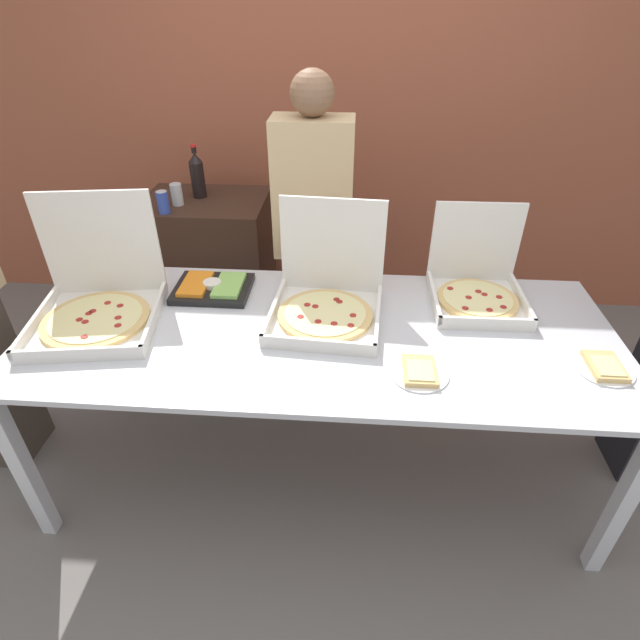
{
  "coord_description": "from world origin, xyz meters",
  "views": [
    {
      "loc": [
        0.12,
        -1.69,
        2.03
      ],
      "look_at": [
        0.0,
        0.0,
        0.89
      ],
      "focal_mm": 28.0,
      "sensor_mm": 36.0,
      "label": 1
    }
  ],
  "objects_px": {
    "pizza_box_far_right": "(327,297)",
    "soda_can_silver": "(177,194)",
    "pizza_box_near_right": "(97,300)",
    "soda_can_colored": "(163,202)",
    "soda_bottle": "(197,175)",
    "paper_plate_front_left": "(605,367)",
    "pizza_box_far_left": "(477,285)",
    "person_guest_plaid": "(313,238)",
    "veggie_tray": "(213,288)",
    "paper_plate_front_center": "(419,372)"
  },
  "relations": [
    {
      "from": "paper_plate_front_center",
      "to": "veggie_tray",
      "type": "xyz_separation_m",
      "value": [
        -0.91,
        0.53,
        0.01
      ]
    },
    {
      "from": "pizza_box_far_right",
      "to": "veggie_tray",
      "type": "height_order",
      "value": "pizza_box_far_right"
    },
    {
      "from": "pizza_box_near_right",
      "to": "person_guest_plaid",
      "type": "xyz_separation_m",
      "value": [
        0.86,
        0.72,
        -0.02
      ]
    },
    {
      "from": "soda_can_silver",
      "to": "person_guest_plaid",
      "type": "distance_m",
      "value": 0.86
    },
    {
      "from": "pizza_box_far_left",
      "to": "veggie_tray",
      "type": "xyz_separation_m",
      "value": [
        -1.21,
        -0.02,
        -0.05
      ]
    },
    {
      "from": "pizza_box_far_right",
      "to": "soda_can_colored",
      "type": "bearing_deg",
      "value": 145.42
    },
    {
      "from": "paper_plate_front_center",
      "to": "soda_can_silver",
      "type": "bearing_deg",
      "value": 135.23
    },
    {
      "from": "soda_bottle",
      "to": "pizza_box_far_right",
      "type": "bearing_deg",
      "value": -51.04
    },
    {
      "from": "pizza_box_far_left",
      "to": "person_guest_plaid",
      "type": "height_order",
      "value": "person_guest_plaid"
    },
    {
      "from": "paper_plate_front_left",
      "to": "soda_bottle",
      "type": "distance_m",
      "value": 2.32
    },
    {
      "from": "veggie_tray",
      "to": "soda_bottle",
      "type": "height_order",
      "value": "soda_bottle"
    },
    {
      "from": "soda_can_colored",
      "to": "person_guest_plaid",
      "type": "xyz_separation_m",
      "value": [
        0.85,
        -0.14,
        -0.12
      ]
    },
    {
      "from": "veggie_tray",
      "to": "person_guest_plaid",
      "type": "height_order",
      "value": "person_guest_plaid"
    },
    {
      "from": "pizza_box_far_right",
      "to": "pizza_box_far_left",
      "type": "xyz_separation_m",
      "value": [
        0.66,
        0.16,
        -0.01
      ]
    },
    {
      "from": "pizza_box_near_right",
      "to": "soda_can_colored",
      "type": "xyz_separation_m",
      "value": [
        0.01,
        0.86,
        0.11
      ]
    },
    {
      "from": "paper_plate_front_left",
      "to": "veggie_tray",
      "type": "distance_m",
      "value": 1.66
    },
    {
      "from": "pizza_box_far_left",
      "to": "pizza_box_near_right",
      "type": "bearing_deg",
      "value": -171.58
    },
    {
      "from": "pizza_box_near_right",
      "to": "soda_can_colored",
      "type": "bearing_deg",
      "value": 80.85
    },
    {
      "from": "veggie_tray",
      "to": "person_guest_plaid",
      "type": "bearing_deg",
      "value": 47.76
    },
    {
      "from": "paper_plate_front_center",
      "to": "person_guest_plaid",
      "type": "distance_m",
      "value": 1.11
    },
    {
      "from": "soda_can_silver",
      "to": "soda_can_colored",
      "type": "xyz_separation_m",
      "value": [
        -0.04,
        -0.13,
        0.0
      ]
    },
    {
      "from": "soda_can_silver",
      "to": "pizza_box_near_right",
      "type": "bearing_deg",
      "value": -92.8
    },
    {
      "from": "pizza_box_far_right",
      "to": "soda_can_silver",
      "type": "xyz_separation_m",
      "value": [
        -0.92,
        0.89,
        0.11
      ]
    },
    {
      "from": "pizza_box_far_right",
      "to": "paper_plate_front_center",
      "type": "xyz_separation_m",
      "value": [
        0.37,
        -0.39,
        -0.07
      ]
    },
    {
      "from": "pizza_box_near_right",
      "to": "paper_plate_front_left",
      "type": "height_order",
      "value": "pizza_box_near_right"
    },
    {
      "from": "pizza_box_far_left",
      "to": "soda_bottle",
      "type": "relative_size",
      "value": 1.38
    },
    {
      "from": "pizza_box_near_right",
      "to": "veggie_tray",
      "type": "xyz_separation_m",
      "value": [
        0.43,
        0.24,
        -0.06
      ]
    },
    {
      "from": "pizza_box_near_right",
      "to": "soda_can_colored",
      "type": "relative_size",
      "value": 4.69
    },
    {
      "from": "pizza_box_far_left",
      "to": "paper_plate_front_center",
      "type": "xyz_separation_m",
      "value": [
        -0.3,
        -0.55,
        -0.06
      ]
    },
    {
      "from": "soda_can_silver",
      "to": "soda_can_colored",
      "type": "height_order",
      "value": "same"
    },
    {
      "from": "pizza_box_far_right",
      "to": "pizza_box_far_left",
      "type": "height_order",
      "value": "pizza_box_far_right"
    },
    {
      "from": "pizza_box_near_right",
      "to": "soda_bottle",
      "type": "height_order",
      "value": "pizza_box_near_right"
    },
    {
      "from": "pizza_box_near_right",
      "to": "soda_can_colored",
      "type": "distance_m",
      "value": 0.87
    },
    {
      "from": "paper_plate_front_left",
      "to": "soda_bottle",
      "type": "bearing_deg",
      "value": 144.68
    },
    {
      "from": "soda_bottle",
      "to": "soda_can_silver",
      "type": "height_order",
      "value": "soda_bottle"
    },
    {
      "from": "pizza_box_near_right",
      "to": "person_guest_plaid",
      "type": "distance_m",
      "value": 1.12
    },
    {
      "from": "soda_bottle",
      "to": "soda_can_colored",
      "type": "xyz_separation_m",
      "value": [
        -0.13,
        -0.26,
        -0.07
      ]
    },
    {
      "from": "veggie_tray",
      "to": "person_guest_plaid",
      "type": "xyz_separation_m",
      "value": [
        0.43,
        0.48,
        0.05
      ]
    },
    {
      "from": "pizza_box_far_right",
      "to": "paper_plate_front_center",
      "type": "distance_m",
      "value": 0.54
    },
    {
      "from": "pizza_box_far_right",
      "to": "paper_plate_front_left",
      "type": "relative_size",
      "value": 2.37
    },
    {
      "from": "pizza_box_near_right",
      "to": "soda_can_silver",
      "type": "xyz_separation_m",
      "value": [
        0.05,
        0.99,
        0.11
      ]
    },
    {
      "from": "pizza_box_far_right",
      "to": "person_guest_plaid",
      "type": "height_order",
      "value": "person_guest_plaid"
    },
    {
      "from": "paper_plate_front_left",
      "to": "soda_can_colored",
      "type": "relative_size",
      "value": 1.72
    },
    {
      "from": "soda_bottle",
      "to": "person_guest_plaid",
      "type": "relative_size",
      "value": 0.18
    },
    {
      "from": "paper_plate_front_left",
      "to": "soda_can_colored",
      "type": "distance_m",
      "value": 2.29
    },
    {
      "from": "paper_plate_front_center",
      "to": "person_guest_plaid",
      "type": "bearing_deg",
      "value": 115.3
    },
    {
      "from": "pizza_box_near_right",
      "to": "pizza_box_far_right",
      "type": "height_order",
      "value": "pizza_box_near_right"
    },
    {
      "from": "paper_plate_front_center",
      "to": "pizza_box_far_right",
      "type": "bearing_deg",
      "value": 133.39
    },
    {
      "from": "paper_plate_front_left",
      "to": "soda_can_silver",
      "type": "xyz_separation_m",
      "value": [
        -1.98,
        1.2,
        0.18
      ]
    },
    {
      "from": "veggie_tray",
      "to": "soda_bottle",
      "type": "xyz_separation_m",
      "value": [
        -0.29,
        0.88,
        0.24
      ]
    }
  ]
}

